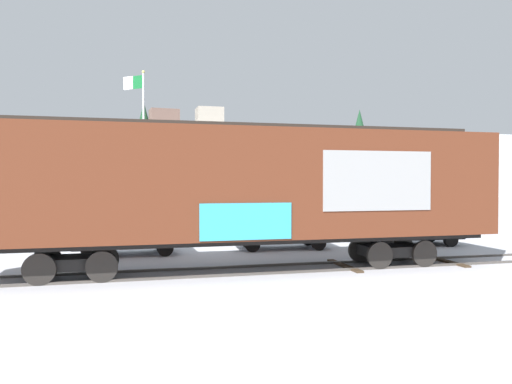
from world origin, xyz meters
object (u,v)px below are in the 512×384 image
flagpole (140,131)px  freight_car (246,186)px  parked_car_silver (280,230)px  parked_car_black (409,225)px  parked_car_white (126,232)px

flagpole → freight_car: bearing=-80.0°
freight_car → parked_car_silver: bearing=58.8°
freight_car → flagpole: 14.57m
parked_car_silver → parked_car_black: (6.10, -0.61, 0.12)m
freight_car → parked_car_white: size_ratio=4.15×
freight_car → flagpole: bearing=100.0°
parked_car_silver → parked_car_white: bearing=179.3°
flagpole → parked_car_white: (-1.15, -9.10, -4.96)m
parked_car_black → flagpole: bearing=139.6°
freight_car → parked_car_black: bearing=25.1°
flagpole → parked_car_black: 15.90m
flagpole → parked_car_silver: bearing=-59.5°
flagpole → parked_car_black: bearing=-40.4°
flagpole → parked_car_white: size_ratio=2.26×
parked_car_white → parked_car_silver: (6.56, -0.08, -0.11)m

